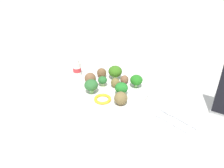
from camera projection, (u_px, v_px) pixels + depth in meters
ground_plane at (112, 92)px, 0.93m from camera, size 4.00×4.00×0.00m
plate at (112, 90)px, 0.92m from camera, size 0.28×0.28×0.02m
broccoli_floret_near_rim at (103, 80)px, 0.92m from camera, size 0.04×0.04×0.04m
broccoli_floret_back_right at (136, 80)px, 0.91m from camera, size 0.05×0.05×0.05m
broccoli_floret_center at (115, 72)px, 0.97m from camera, size 0.06×0.06×0.06m
broccoli_floret_far_rim at (121, 88)px, 0.86m from camera, size 0.05×0.05×0.05m
broccoli_floret_front_left at (91, 85)px, 0.88m from camera, size 0.05×0.05×0.05m
meatball_back_right at (121, 98)px, 0.82m from camera, size 0.05×0.05×0.05m
meatball_mid_left at (124, 79)px, 0.95m from camera, size 0.03×0.03×0.03m
meatball_center at (102, 73)px, 0.99m from camera, size 0.04×0.04×0.04m
meatball_front_right at (115, 83)px, 0.92m from camera, size 0.04×0.04×0.04m
meatball_near_rim at (90, 78)px, 0.94m from camera, size 0.05×0.05×0.05m
pepper_ring_back_right at (103, 99)px, 0.85m from camera, size 0.06×0.06×0.01m
napkin at (174, 121)px, 0.78m from camera, size 0.18×0.13×0.01m
fork at (169, 121)px, 0.77m from camera, size 0.12×0.02×0.01m
knife at (175, 116)px, 0.79m from camera, size 0.15×0.02×0.01m
yogurt_bottle at (77, 68)px, 1.03m from camera, size 0.04×0.04×0.07m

